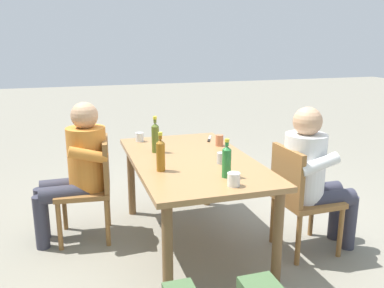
{
  "coord_description": "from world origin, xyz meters",
  "views": [
    {
      "loc": [
        -2.99,
        0.92,
        1.68
      ],
      "look_at": [
        0.0,
        0.0,
        0.86
      ],
      "focal_mm": 38.26,
      "sensor_mm": 36.0,
      "label": 1
    }
  ],
  "objects_px": {
    "bottle_olive": "(155,137)",
    "cup_steel": "(221,158)",
    "cup_white": "(234,179)",
    "bottle_green": "(227,161)",
    "chair_near_left": "(299,194)",
    "bottle_amber": "(161,154)",
    "person_in_white_shirt": "(313,172)",
    "table_knife": "(209,139)",
    "cup_glass": "(140,137)",
    "cup_terracotta": "(219,140)",
    "dining_table": "(192,169)",
    "chair_far_right": "(93,183)",
    "person_in_plaid_shirt": "(78,165)"
  },
  "relations": [
    {
      "from": "dining_table",
      "to": "person_in_white_shirt",
      "type": "relative_size",
      "value": 1.39
    },
    {
      "from": "person_in_plaid_shirt",
      "to": "dining_table",
      "type": "bearing_deg",
      "value": -112.78
    },
    {
      "from": "cup_glass",
      "to": "cup_terracotta",
      "type": "distance_m",
      "value": 0.75
    },
    {
      "from": "chair_far_right",
      "to": "cup_glass",
      "type": "height_order",
      "value": "chair_far_right"
    },
    {
      "from": "bottle_green",
      "to": "cup_terracotta",
      "type": "xyz_separation_m",
      "value": [
        0.81,
        -0.25,
        -0.07
      ]
    },
    {
      "from": "bottle_olive",
      "to": "cup_steel",
      "type": "relative_size",
      "value": 3.56
    },
    {
      "from": "chair_near_left",
      "to": "table_knife",
      "type": "bearing_deg",
      "value": 24.81
    },
    {
      "from": "cup_white",
      "to": "cup_steel",
      "type": "bearing_deg",
      "value": -11.55
    },
    {
      "from": "bottle_olive",
      "to": "cup_glass",
      "type": "distance_m",
      "value": 0.42
    },
    {
      "from": "chair_far_right",
      "to": "cup_terracotta",
      "type": "xyz_separation_m",
      "value": [
        -0.05,
        -1.12,
        0.3
      ]
    },
    {
      "from": "chair_near_left",
      "to": "cup_steel",
      "type": "distance_m",
      "value": 0.68
    },
    {
      "from": "person_in_plaid_shirt",
      "to": "cup_terracotta",
      "type": "distance_m",
      "value": 1.24
    },
    {
      "from": "dining_table",
      "to": "bottle_olive",
      "type": "relative_size",
      "value": 5.31
    },
    {
      "from": "table_knife",
      "to": "person_in_white_shirt",
      "type": "bearing_deg",
      "value": -149.77
    },
    {
      "from": "bottle_amber",
      "to": "bottle_green",
      "type": "xyz_separation_m",
      "value": [
        -0.27,
        -0.4,
        -0.01
      ]
    },
    {
      "from": "bottle_olive",
      "to": "chair_near_left",
      "type": "bearing_deg",
      "value": -122.45
    },
    {
      "from": "cup_white",
      "to": "table_knife",
      "type": "relative_size",
      "value": 0.39
    },
    {
      "from": "cup_steel",
      "to": "cup_terracotta",
      "type": "relative_size",
      "value": 0.88
    },
    {
      "from": "chair_near_left",
      "to": "bottle_olive",
      "type": "relative_size",
      "value": 2.83
    },
    {
      "from": "bottle_green",
      "to": "chair_near_left",
      "type": "bearing_deg",
      "value": -79.34
    },
    {
      "from": "chair_near_left",
      "to": "cup_terracotta",
      "type": "height_order",
      "value": "chair_near_left"
    },
    {
      "from": "person_in_plaid_shirt",
      "to": "table_knife",
      "type": "distance_m",
      "value": 1.23
    },
    {
      "from": "chair_near_left",
      "to": "bottle_amber",
      "type": "bearing_deg",
      "value": 82.58
    },
    {
      "from": "chair_far_right",
      "to": "bottle_amber",
      "type": "bearing_deg",
      "value": -142.03
    },
    {
      "from": "bottle_green",
      "to": "bottle_olive",
      "type": "relative_size",
      "value": 0.89
    },
    {
      "from": "chair_far_right",
      "to": "cup_terracotta",
      "type": "relative_size",
      "value": 8.84
    },
    {
      "from": "person_in_white_shirt",
      "to": "cup_glass",
      "type": "bearing_deg",
      "value": 48.61
    },
    {
      "from": "cup_steel",
      "to": "cup_terracotta",
      "type": "distance_m",
      "value": 0.53
    },
    {
      "from": "person_in_plaid_shirt",
      "to": "cup_steel",
      "type": "height_order",
      "value": "person_in_plaid_shirt"
    },
    {
      "from": "person_in_white_shirt",
      "to": "chair_near_left",
      "type": "bearing_deg",
      "value": 91.41
    },
    {
      "from": "chair_near_left",
      "to": "cup_white",
      "type": "relative_size",
      "value": 9.78
    },
    {
      "from": "bottle_green",
      "to": "table_knife",
      "type": "xyz_separation_m",
      "value": [
        1.05,
        -0.24,
        -0.11
      ]
    },
    {
      "from": "cup_glass",
      "to": "person_in_plaid_shirt",
      "type": "bearing_deg",
      "value": 117.95
    },
    {
      "from": "cup_glass",
      "to": "cup_white",
      "type": "relative_size",
      "value": 0.95
    },
    {
      "from": "person_in_white_shirt",
      "to": "cup_terracotta",
      "type": "relative_size",
      "value": 11.97
    },
    {
      "from": "chair_near_left",
      "to": "bottle_olive",
      "type": "height_order",
      "value": "bottle_olive"
    },
    {
      "from": "bottle_olive",
      "to": "cup_terracotta",
      "type": "bearing_deg",
      "value": -86.06
    },
    {
      "from": "chair_far_right",
      "to": "bottle_green",
      "type": "relative_size",
      "value": 3.18
    },
    {
      "from": "chair_near_left",
      "to": "bottle_amber",
      "type": "height_order",
      "value": "bottle_amber"
    },
    {
      "from": "person_in_white_shirt",
      "to": "table_knife",
      "type": "distance_m",
      "value": 1.07
    },
    {
      "from": "chair_far_right",
      "to": "cup_steel",
      "type": "xyz_separation_m",
      "value": [
        -0.55,
        -0.94,
        0.3
      ]
    },
    {
      "from": "bottle_amber",
      "to": "cup_steel",
      "type": "xyz_separation_m",
      "value": [
        0.04,
        -0.48,
        -0.08
      ]
    },
    {
      "from": "bottle_amber",
      "to": "table_knife",
      "type": "height_order",
      "value": "bottle_amber"
    },
    {
      "from": "person_in_plaid_shirt",
      "to": "table_knife",
      "type": "height_order",
      "value": "person_in_plaid_shirt"
    },
    {
      "from": "cup_glass",
      "to": "cup_white",
      "type": "height_order",
      "value": "cup_white"
    },
    {
      "from": "dining_table",
      "to": "person_in_white_shirt",
      "type": "xyz_separation_m",
      "value": [
        -0.37,
        -0.88,
        0.0
      ]
    },
    {
      "from": "cup_white",
      "to": "bottle_green",
      "type": "bearing_deg",
      "value": -6.24
    },
    {
      "from": "bottle_green",
      "to": "cup_steel",
      "type": "height_order",
      "value": "bottle_green"
    },
    {
      "from": "person_in_white_shirt",
      "to": "cup_steel",
      "type": "height_order",
      "value": "person_in_white_shirt"
    },
    {
      "from": "bottle_olive",
      "to": "cup_terracotta",
      "type": "distance_m",
      "value": 0.6
    }
  ]
}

